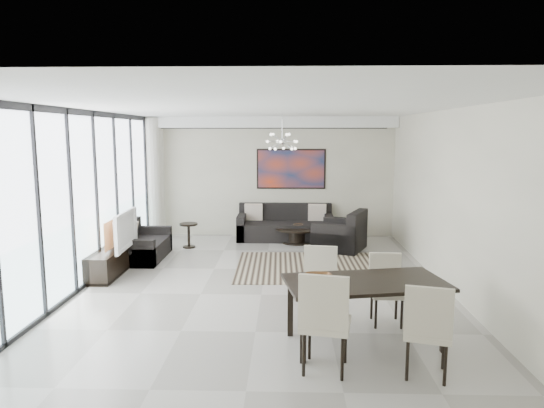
{
  "coord_description": "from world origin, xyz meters",
  "views": [
    {
      "loc": [
        0.39,
        -7.32,
        2.53
      ],
      "look_at": [
        0.13,
        1.32,
        1.25
      ],
      "focal_mm": 32.0,
      "sensor_mm": 36.0,
      "label": 1
    }
  ],
  "objects_px": {
    "coffee_table": "(297,234)",
    "sofa_main": "(285,227)",
    "television": "(120,230)",
    "dining_table": "(365,288)",
    "tv_console": "(111,262)"
  },
  "relations": [
    {
      "from": "coffee_table",
      "to": "sofa_main",
      "type": "bearing_deg",
      "value": 124.38
    },
    {
      "from": "coffee_table",
      "to": "sofa_main",
      "type": "height_order",
      "value": "sofa_main"
    },
    {
      "from": "television",
      "to": "dining_table",
      "type": "relative_size",
      "value": 0.57
    },
    {
      "from": "tv_console",
      "to": "dining_table",
      "type": "distance_m",
      "value": 4.96
    },
    {
      "from": "coffee_table",
      "to": "sofa_main",
      "type": "xyz_separation_m",
      "value": [
        -0.27,
        0.39,
        0.08
      ]
    },
    {
      "from": "dining_table",
      "to": "television",
      "type": "bearing_deg",
      "value": 144.21
    },
    {
      "from": "coffee_table",
      "to": "dining_table",
      "type": "height_order",
      "value": "dining_table"
    },
    {
      "from": "tv_console",
      "to": "television",
      "type": "bearing_deg",
      "value": 23.64
    },
    {
      "from": "coffee_table",
      "to": "tv_console",
      "type": "height_order",
      "value": "tv_console"
    },
    {
      "from": "sofa_main",
      "to": "television",
      "type": "bearing_deg",
      "value": -134.92
    },
    {
      "from": "coffee_table",
      "to": "television",
      "type": "xyz_separation_m",
      "value": [
        -3.23,
        -2.58,
        0.6
      ]
    },
    {
      "from": "sofa_main",
      "to": "television",
      "type": "distance_m",
      "value": 4.23
    },
    {
      "from": "television",
      "to": "dining_table",
      "type": "height_order",
      "value": "television"
    },
    {
      "from": "tv_console",
      "to": "television",
      "type": "height_order",
      "value": "television"
    },
    {
      "from": "sofa_main",
      "to": "dining_table",
      "type": "height_order",
      "value": "sofa_main"
    }
  ]
}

